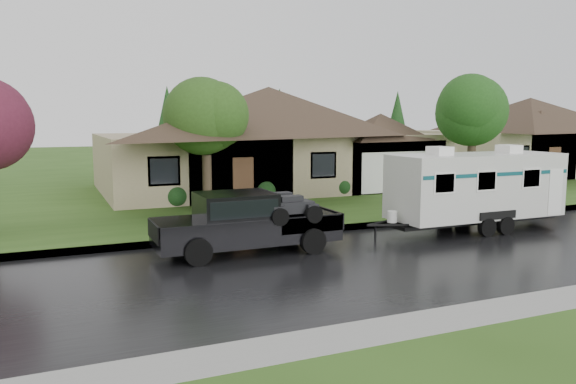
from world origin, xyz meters
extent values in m
plane|color=#30531A|center=(0.00, 0.00, 0.00)|extent=(140.00, 140.00, 0.00)
cube|color=black|center=(0.00, -2.00, 0.01)|extent=(140.00, 8.00, 0.01)
cube|color=gray|center=(0.00, 2.25, 0.07)|extent=(140.00, 0.50, 0.15)
cube|color=#30531A|center=(0.00, 15.00, 0.07)|extent=(140.00, 26.00, 0.15)
cube|color=tan|center=(2.00, 14.00, 1.65)|extent=(18.00, 10.00, 3.00)
pyramid|color=#32221B|center=(2.00, 14.00, 5.75)|extent=(19.44, 10.80, 2.60)
cube|color=tan|center=(7.40, 11.00, 1.50)|extent=(5.76, 4.00, 2.70)
cube|color=tan|center=(22.00, 14.50, 1.65)|extent=(14.00, 9.00, 3.00)
pyramid|color=#32221B|center=(22.00, 14.50, 5.45)|extent=(15.12, 9.72, 2.30)
cylinder|color=#382B1E|center=(-3.39, 7.36, 1.33)|extent=(0.38, 0.38, 2.36)
sphere|color=#325B1D|center=(-3.39, 7.36, 3.91)|extent=(3.26, 3.26, 3.26)
cylinder|color=#382B1E|center=(10.22, 6.95, 1.49)|extent=(0.41, 0.41, 2.67)
sphere|color=#265B1D|center=(10.22, 6.95, 4.41)|extent=(3.69, 3.69, 3.69)
sphere|color=#143814|center=(-4.30, 9.30, 0.65)|extent=(1.00, 1.00, 1.00)
sphere|color=#143814|center=(-0.10, 9.30, 0.65)|extent=(1.00, 1.00, 1.00)
sphere|color=#143814|center=(4.10, 9.30, 0.65)|extent=(1.00, 1.00, 1.00)
sphere|color=#143814|center=(8.30, 9.30, 0.65)|extent=(1.00, 1.00, 1.00)
cube|color=black|center=(-4.08, 0.33, 0.72)|extent=(5.52, 1.84, 0.79)
cube|color=black|center=(-6.11, 0.33, 0.97)|extent=(1.47, 1.80, 0.32)
cube|color=black|center=(-4.45, 0.33, 1.43)|extent=(2.21, 1.73, 0.83)
cube|color=black|center=(-4.45, 0.33, 1.47)|extent=(2.03, 1.77, 0.51)
cube|color=black|center=(-2.33, 0.33, 0.90)|extent=(2.03, 1.75, 0.06)
cylinder|color=black|center=(-5.83, -0.57, 0.39)|extent=(0.77, 0.29, 0.77)
cylinder|color=black|center=(-5.83, 1.24, 0.39)|extent=(0.77, 0.29, 0.77)
cylinder|color=black|center=(-2.33, -0.57, 0.39)|extent=(0.77, 0.29, 0.77)
cylinder|color=black|center=(-2.33, 1.24, 0.39)|extent=(0.77, 0.29, 0.77)
cube|color=silver|center=(4.62, 0.33, 1.63)|extent=(6.44, 2.21, 2.26)
cube|color=black|center=(4.62, 0.33, 0.37)|extent=(6.81, 1.10, 0.13)
cube|color=#0B474E|center=(4.62, 0.33, 2.13)|extent=(6.32, 2.23, 0.13)
cube|color=white|center=(2.96, 0.33, 2.91)|extent=(0.64, 0.74, 0.29)
cube|color=white|center=(6.09, 0.33, 2.91)|extent=(0.64, 0.74, 0.29)
cylinder|color=black|center=(4.21, -0.75, 0.32)|extent=(0.64, 0.22, 0.64)
cylinder|color=black|center=(4.21, 1.42, 0.32)|extent=(0.64, 0.22, 0.64)
cylinder|color=black|center=(5.03, -0.75, 0.32)|extent=(0.64, 0.22, 0.64)
cylinder|color=black|center=(5.03, 1.42, 0.32)|extent=(0.64, 0.22, 0.64)
camera|label=1|loc=(-9.54, -15.33, 4.03)|focal=35.00mm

